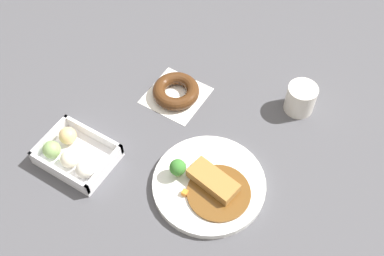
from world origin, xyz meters
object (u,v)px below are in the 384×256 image
donut_box (74,155)px  coffee_mug (301,99)px  chocolate_ring_donut (176,91)px  curry_plate (209,184)px

donut_box → coffee_mug: (0.38, 0.42, 0.02)m
coffee_mug → donut_box: bearing=-132.5°
chocolate_ring_donut → donut_box: bearing=-108.3°
donut_box → coffee_mug: bearing=47.5°
curry_plate → donut_box: 0.32m
curry_plate → coffee_mug: bearing=75.9°
donut_box → chocolate_ring_donut: size_ratio=1.18×
donut_box → chocolate_ring_donut: bearing=71.7°
chocolate_ring_donut → coffee_mug: size_ratio=1.91×
chocolate_ring_donut → coffee_mug: (0.29, 0.13, 0.02)m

